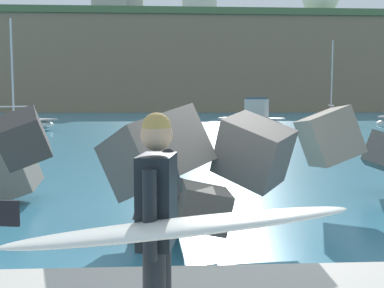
% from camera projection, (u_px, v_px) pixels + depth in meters
% --- Properties ---
extents(ground_plane, '(400.00, 400.00, 0.00)m').
position_uv_depth(ground_plane, '(225.00, 238.00, 7.03)').
color(ground_plane, '#2D6B84').
extents(breakwater_jetty, '(25.30, 6.41, 2.19)m').
position_uv_depth(breakwater_jetty, '(248.00, 162.00, 8.02)').
color(breakwater_jetty, '#605B56').
rests_on(breakwater_jetty, ground).
extents(surfer_with_board, '(2.12, 1.31, 1.78)m').
position_uv_depth(surfer_with_board, '(160.00, 229.00, 2.93)').
color(surfer_with_board, black).
rests_on(surfer_with_board, walkway_path).
extents(boat_near_centre, '(4.34, 3.30, 2.29)m').
position_uv_depth(boat_near_centre, '(252.00, 123.00, 27.37)').
color(boat_near_centre, white).
rests_on(boat_near_centre, ground).
extents(boat_near_right, '(2.49, 5.44, 8.14)m').
position_uv_depth(boat_near_right, '(331.00, 117.00, 46.52)').
color(boat_near_right, maroon).
rests_on(boat_near_right, ground).
extents(boat_mid_left, '(4.69, 5.90, 7.41)m').
position_uv_depth(boat_mid_left, '(19.00, 125.00, 30.84)').
color(boat_mid_left, beige).
rests_on(boat_mid_left, ground).
extents(headland_bluff, '(95.01, 31.85, 18.40)m').
position_uv_depth(headland_bluff, '(231.00, 67.00, 97.04)').
color(headland_bluff, '#847056').
rests_on(headland_bluff, ground).
extents(station_building_west, '(7.34, 4.52, 4.86)m').
position_uv_depth(station_building_west, '(125.00, 0.00, 85.95)').
color(station_building_west, '#B2ADA3').
rests_on(station_building_west, headland_bluff).
extents(station_building_central, '(6.70, 4.30, 4.49)m').
position_uv_depth(station_building_central, '(199.00, 4.00, 88.78)').
color(station_building_central, silver).
rests_on(station_building_central, headland_bluff).
extents(station_building_east, '(6.75, 8.07, 5.06)m').
position_uv_depth(station_building_east, '(111.00, 0.00, 86.74)').
color(station_building_east, '#B2ADA3').
rests_on(station_building_east, headland_bluff).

